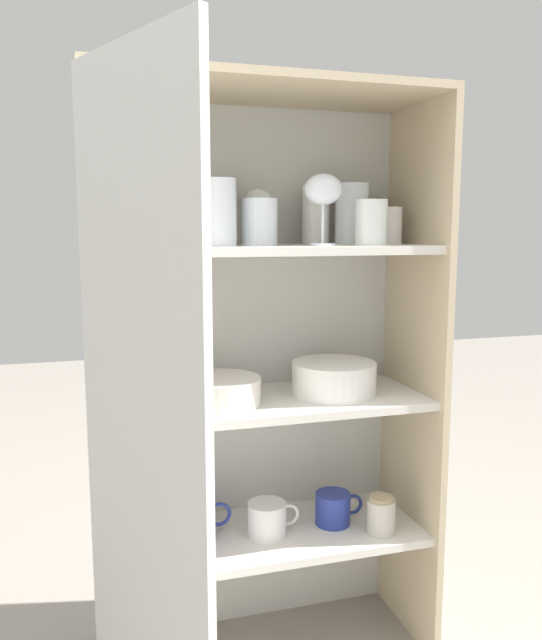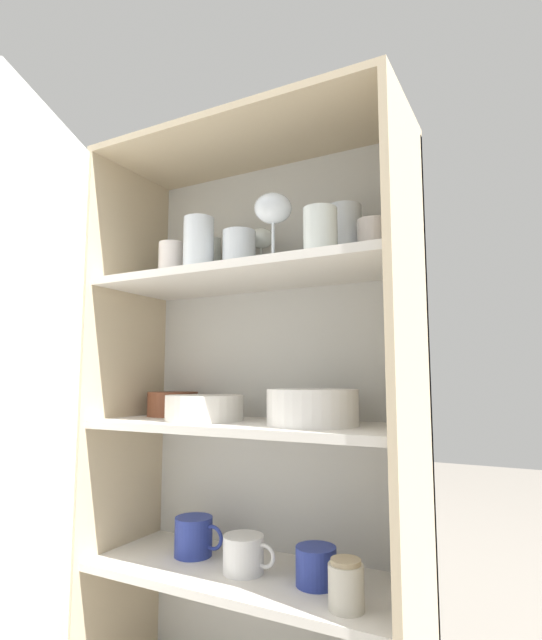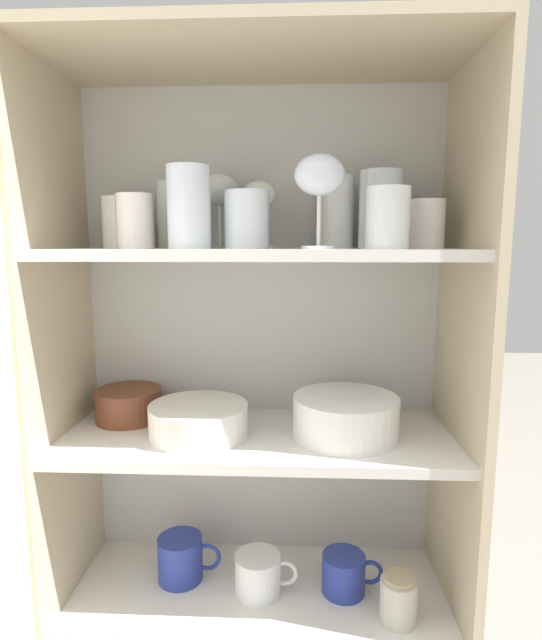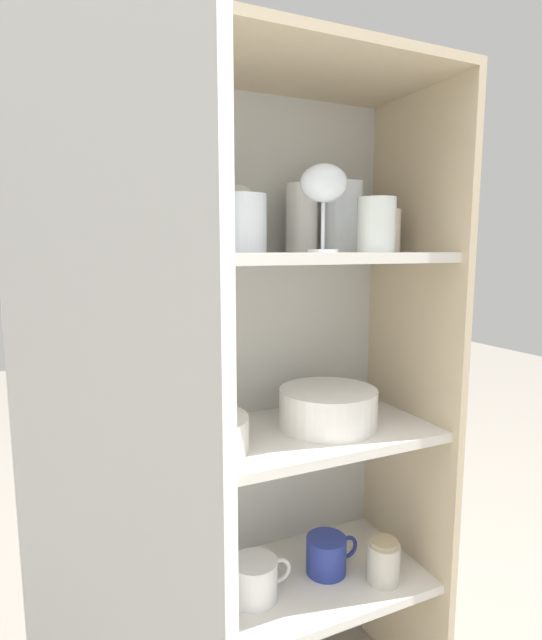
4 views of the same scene
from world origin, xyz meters
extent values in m
cube|color=silver|center=(0.00, 0.31, 0.68)|extent=(0.81, 0.02, 1.37)
cube|color=#CCB793|center=(-0.40, 0.15, 0.68)|extent=(0.02, 0.33, 1.37)
cube|color=#CCB793|center=(0.40, 0.15, 0.68)|extent=(0.02, 0.33, 1.37)
cube|color=#CCB793|center=(0.00, 0.15, 1.38)|extent=(0.81, 0.33, 0.02)
cube|color=silver|center=(0.00, 0.15, 0.31)|extent=(0.77, 0.30, 0.02)
cube|color=silver|center=(0.00, 0.15, 0.65)|extent=(0.77, 0.30, 0.02)
cube|color=silver|center=(0.00, 0.15, 1.02)|extent=(0.77, 0.30, 0.02)
cube|color=silver|center=(-0.32, -0.20, 0.68)|extent=(0.19, 0.37, 1.37)
cylinder|color=white|center=(-0.28, 0.21, 1.08)|extent=(0.08, 0.08, 0.10)
cylinder|color=white|center=(0.23, 0.07, 1.08)|extent=(0.07, 0.07, 0.10)
cylinder|color=white|center=(-0.02, 0.13, 1.08)|extent=(0.08, 0.08, 0.11)
cylinder|color=white|center=(-0.12, 0.10, 1.10)|extent=(0.08, 0.08, 0.15)
cylinder|color=white|center=(0.24, 0.20, 1.10)|extent=(0.08, 0.08, 0.15)
cylinder|color=silver|center=(0.32, 0.16, 1.08)|extent=(0.07, 0.07, 0.09)
cylinder|color=silver|center=(-0.22, 0.12, 1.08)|extent=(0.07, 0.07, 0.10)
cylinder|color=white|center=(-0.18, 0.24, 1.10)|extent=(0.07, 0.07, 0.13)
cylinder|color=white|center=(0.16, 0.24, 1.10)|extent=(0.07, 0.07, 0.15)
cylinder|color=white|center=(0.11, 0.07, 1.03)|extent=(0.06, 0.06, 0.01)
cylinder|color=white|center=(0.11, 0.07, 1.08)|extent=(0.01, 0.01, 0.08)
ellipsoid|color=white|center=(0.11, 0.07, 1.16)|extent=(0.09, 0.09, 0.07)
cylinder|color=white|center=(0.00, 0.21, 1.03)|extent=(0.06, 0.06, 0.01)
cylinder|color=white|center=(0.00, 0.21, 1.07)|extent=(0.01, 0.01, 0.07)
ellipsoid|color=white|center=(0.00, 0.21, 1.14)|extent=(0.07, 0.07, 0.05)
cylinder|color=white|center=(-0.08, 0.24, 1.03)|extent=(0.07, 0.07, 0.01)
cylinder|color=white|center=(-0.08, 0.24, 1.08)|extent=(0.01, 0.01, 0.08)
ellipsoid|color=white|center=(-0.08, 0.24, 1.15)|extent=(0.08, 0.08, 0.06)
cylinder|color=white|center=(0.17, 0.14, 0.67)|extent=(0.21, 0.21, 0.01)
cylinder|color=white|center=(0.17, 0.14, 0.68)|extent=(0.21, 0.21, 0.01)
cylinder|color=white|center=(0.17, 0.14, 0.68)|extent=(0.21, 0.21, 0.01)
cylinder|color=white|center=(0.17, 0.14, 0.69)|extent=(0.21, 0.21, 0.01)
cylinder|color=white|center=(0.17, 0.14, 0.70)|extent=(0.21, 0.21, 0.01)
cylinder|color=white|center=(0.17, 0.14, 0.71)|extent=(0.21, 0.21, 0.01)
cylinder|color=white|center=(0.17, 0.14, 0.72)|extent=(0.21, 0.21, 0.01)
cylinder|color=white|center=(0.17, 0.14, 0.73)|extent=(0.21, 0.21, 0.01)
cylinder|color=white|center=(0.17, 0.14, 0.74)|extent=(0.21, 0.21, 0.01)
cylinder|color=silver|center=(-0.12, 0.13, 0.69)|extent=(0.20, 0.20, 0.06)
torus|color=silver|center=(-0.12, 0.13, 0.72)|extent=(0.19, 0.19, 0.01)
cylinder|color=brown|center=(-0.29, 0.22, 0.70)|extent=(0.14, 0.14, 0.07)
torus|color=brown|center=(-0.29, 0.22, 0.73)|extent=(0.14, 0.14, 0.01)
cylinder|color=white|center=(0.00, 0.13, 0.36)|extent=(0.10, 0.10, 0.08)
torus|color=white|center=(0.06, 0.13, 0.37)|extent=(0.06, 0.01, 0.06)
cylinder|color=#283893|center=(0.18, 0.15, 0.36)|extent=(0.09, 0.09, 0.08)
torus|color=#283893|center=(0.23, 0.15, 0.36)|extent=(0.05, 0.01, 0.05)
cylinder|color=#283893|center=(-0.17, 0.17, 0.37)|extent=(0.10, 0.10, 0.09)
torus|color=#283893|center=(-0.11, 0.17, 0.37)|extent=(0.06, 0.01, 0.06)
cylinder|color=beige|center=(0.27, 0.07, 0.36)|extent=(0.07, 0.07, 0.09)
cylinder|color=tan|center=(0.27, 0.07, 0.41)|extent=(0.06, 0.06, 0.01)
camera|label=1|loc=(-0.39, -1.26, 1.07)|focal=35.00mm
camera|label=2|loc=(0.63, -0.91, 0.77)|focal=28.00mm
camera|label=3|loc=(0.07, -0.81, 1.04)|focal=28.00mm
camera|label=4|loc=(-0.36, -0.74, 1.04)|focal=28.00mm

